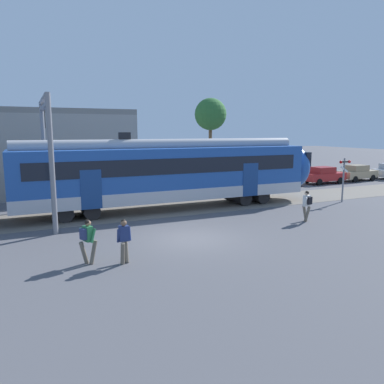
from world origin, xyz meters
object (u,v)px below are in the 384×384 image
object	(u,v)px
parked_car_red	(323,175)
commuter_train	(16,180)
pedestrian_green	(87,238)
parked_car_tan	(357,173)
pedestrian_navy	(124,237)
crossing_signal	(344,173)
pedestrian_white	(307,203)
parked_car_grey	(281,178)

from	to	relation	value
parked_car_red	commuter_train	bearing A→B (deg)	-169.32
commuter_train	pedestrian_green	xyz separation A→B (m)	(2.35, -7.96, -1.26)
pedestrian_green	parked_car_tan	bearing A→B (deg)	25.13
parked_car_red	pedestrian_navy	bearing A→B (deg)	-148.90
parked_car_tan	crossing_signal	xyz separation A→B (m)	(-9.82, -7.70, 1.23)
pedestrian_navy	pedestrian_white	distance (m)	10.76
pedestrian_navy	crossing_signal	distance (m)	17.55
pedestrian_white	pedestrian_navy	bearing A→B (deg)	-167.43
parked_car_tan	crossing_signal	size ratio (longest dim) A/B	1.36
pedestrian_navy	parked_car_tan	bearing A→B (deg)	26.96
parked_car_grey	pedestrian_green	bearing A→B (deg)	-145.13
pedestrian_navy	pedestrian_white	size ratio (longest dim) A/B	1.00
parked_car_grey	parked_car_red	distance (m)	4.79
pedestrian_navy	parked_car_grey	xyz separation A→B (m)	(17.17, 13.29, -0.21)
pedestrian_navy	parked_car_tan	distance (m)	29.60
commuter_train	pedestrian_green	bearing A→B (deg)	-73.58
commuter_train	pedestrian_green	size ratio (longest dim) A/B	22.83
pedestrian_navy	crossing_signal	world-z (taller)	crossing_signal
pedestrian_navy	parked_car_grey	world-z (taller)	pedestrian_navy
pedestrian_navy	parked_car_red	distance (m)	25.65
pedestrian_green	pedestrian_navy	world-z (taller)	same
commuter_train	parked_car_grey	distance (m)	21.35
pedestrian_navy	parked_car_grey	distance (m)	21.71
commuter_train	parked_car_tan	distance (m)	30.40
pedestrian_navy	parked_car_red	xyz separation A→B (m)	(21.96, 13.25, -0.21)
pedestrian_navy	parked_car_red	bearing A→B (deg)	31.10
commuter_train	parked_car_red	distance (m)	26.02
parked_car_tan	pedestrian_white	bearing A→B (deg)	-145.10
parked_car_tan	parked_car_red	bearing A→B (deg)	-177.78
pedestrian_white	crossing_signal	distance (m)	7.01
parked_car_red	parked_car_tan	size ratio (longest dim) A/B	0.98
pedestrian_white	parked_car_grey	xyz separation A→B (m)	(6.67, 10.95, -0.21)
pedestrian_green	parked_car_red	world-z (taller)	pedestrian_green
commuter_train	parked_car_tan	xyz separation A→B (m)	(29.95, 4.98, -1.47)
pedestrian_green	crossing_signal	distance (m)	18.57
commuter_train	pedestrian_white	size ratio (longest dim) A/B	22.83
pedestrian_green	pedestrian_navy	bearing A→B (deg)	-21.10
parked_car_red	crossing_signal	bearing A→B (deg)	-125.64
parked_car_red	parked_car_tan	distance (m)	4.43
pedestrian_white	parked_car_tan	xyz separation A→B (m)	(15.88, 11.08, -0.21)
pedestrian_navy	parked_car_tan	size ratio (longest dim) A/B	0.41
commuter_train	crossing_signal	bearing A→B (deg)	-7.69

